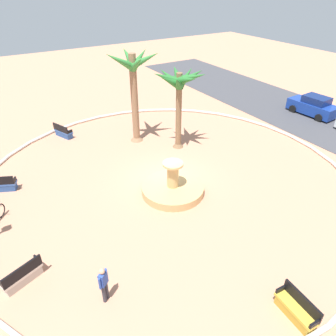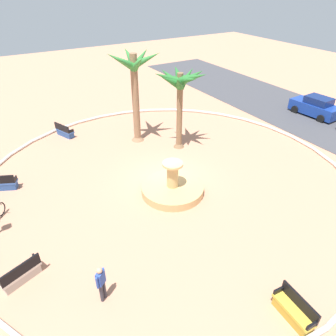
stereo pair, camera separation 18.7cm
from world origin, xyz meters
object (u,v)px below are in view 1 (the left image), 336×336
fountain (173,188)px  person_cyclist_photo (104,283)px  palm_tree_by_curb (133,77)px  bench_west (22,276)px  palm_tree_near_fountain (179,86)px  bench_east (63,132)px  bench_southeast (296,310)px  bench_north (1,185)px  parked_car_leftmost (313,106)px

fountain → person_cyclist_photo: size_ratio=2.07×
palm_tree_by_curb → bench_west: palm_tree_by_curb is taller
palm_tree_near_fountain → person_cyclist_photo: 12.90m
palm_tree_by_curb → bench_east: 6.95m
bench_west → bench_southeast: 10.26m
person_cyclist_photo → palm_tree_near_fountain: bearing=134.4°
palm_tree_near_fountain → palm_tree_by_curb: (-2.45, -2.02, 0.26)m
bench_east → bench_southeast: (18.63, 2.96, 0.00)m
palm_tree_by_curb → bench_west: size_ratio=3.80×
palm_tree_by_curb → bench_east: size_ratio=3.81×
person_cyclist_photo → bench_east: bearing=170.3°
palm_tree_by_curb → person_cyclist_photo: 13.61m
bench_north → fountain: bearing=57.3°
palm_tree_near_fountain → person_cyclist_photo: size_ratio=3.26×
palm_tree_by_curb → bench_west: 13.50m
bench_north → person_cyclist_photo: person_cyclist_photo is taller
bench_east → parked_car_leftmost: (6.87, 19.38, 0.43)m
bench_west → parked_car_leftmost: parked_car_leftmost is taller
fountain → parked_car_leftmost: bearing=101.4°
palm_tree_near_fountain → bench_east: palm_tree_near_fountain is taller
bench_east → parked_car_leftmost: parked_car_leftmost is taller
palm_tree_by_curb → person_cyclist_photo: bearing=-31.6°
palm_tree_by_curb → bench_north: palm_tree_by_curb is taller
bench_east → bench_southeast: same height
parked_car_leftmost → bench_north: bearing=-94.5°
palm_tree_by_curb → bench_north: size_ratio=3.82×
palm_tree_near_fountain → palm_tree_by_curb: bearing=-140.5°
fountain → bench_west: fountain is taller
fountain → bench_east: size_ratio=2.06×
palm_tree_by_curb → bench_west: bearing=-46.9°
bench_east → parked_car_leftmost: bearing=70.5°
fountain → bench_north: bearing=-122.7°
bench_southeast → parked_car_leftmost: bearing=125.6°
fountain → person_cyclist_photo: fountain is taller
bench_southeast → person_cyclist_photo: size_ratio=0.98×
person_cyclist_photo → fountain: bearing=127.5°
fountain → person_cyclist_photo: bearing=-52.5°
bench_southeast → bench_west: bearing=-129.5°
bench_east → bench_north: 6.94m
bench_north → bench_southeast: same height
palm_tree_by_curb → bench_southeast: (15.29, -1.43, -4.23)m
bench_east → person_cyclist_photo: size_ratio=1.00×
bench_east → bench_southeast: 18.86m
bench_east → bench_southeast: size_ratio=1.02×
person_cyclist_photo → parked_car_leftmost: size_ratio=0.41×
bench_north → bench_southeast: bearing=29.7°
parked_car_leftmost → bench_west: bearing=-77.9°
person_cyclist_photo → parked_car_leftmost: 23.16m
palm_tree_by_curb → bench_west: (8.76, -9.35, -4.23)m
bench_east → bench_southeast: bearing=9.0°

